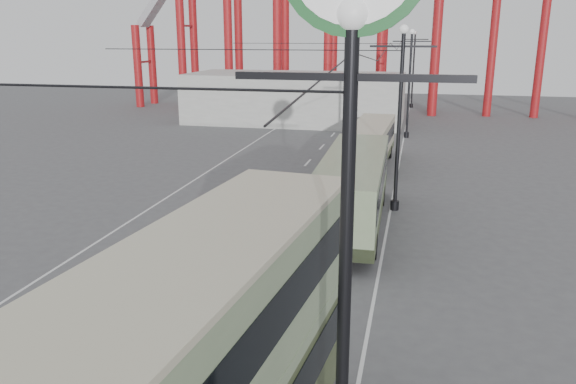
% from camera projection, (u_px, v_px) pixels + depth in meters
% --- Properties ---
extents(road_markings, '(12.52, 120.00, 0.01)m').
position_uv_depth(road_markings, '(282.00, 193.00, 32.39)').
color(road_markings, silver).
rests_on(road_markings, ground).
extents(lamp_post_near, '(3.20, 0.44, 10.80)m').
position_uv_depth(lamp_post_near, '(350.00, 110.00, 7.57)').
color(lamp_post_near, black).
rests_on(lamp_post_near, ground).
extents(lamp_post_mid, '(3.20, 0.44, 9.32)m').
position_uv_depth(lamp_post_mid, '(399.00, 121.00, 28.13)').
color(lamp_post_mid, black).
rests_on(lamp_post_mid, ground).
extents(lamp_post_far, '(3.20, 0.44, 9.32)m').
position_uv_depth(lamp_post_far, '(409.00, 84.00, 48.76)').
color(lamp_post_far, black).
rests_on(lamp_post_far, ground).
extents(lamp_post_distant, '(3.20, 0.44, 9.32)m').
position_uv_depth(lamp_post_distant, '(413.00, 70.00, 69.39)').
color(lamp_post_distant, black).
rests_on(lamp_post_distant, ground).
extents(fairground_shed, '(22.00, 10.00, 5.00)m').
position_uv_depth(fairground_shed, '(296.00, 98.00, 58.44)').
color(fairground_shed, '#A2A29D').
rests_on(fairground_shed, ground).
extents(double_decker_bus, '(3.67, 10.57, 5.56)m').
position_uv_depth(double_decker_bus, '(204.00, 377.00, 9.75)').
color(double_decker_bus, '#343E21').
rests_on(double_decker_bus, ground).
extents(single_decker_green, '(3.04, 12.09, 3.40)m').
position_uv_depth(single_decker_green, '(353.00, 187.00, 26.47)').
color(single_decker_green, gray).
rests_on(single_decker_green, ground).
extents(single_decker_cream, '(2.77, 9.69, 2.99)m').
position_uv_depth(single_decker_cream, '(371.00, 142.00, 38.99)').
color(single_decker_cream, '#BEB799').
rests_on(single_decker_cream, ground).
extents(pedestrian, '(0.85, 0.73, 1.96)m').
position_uv_depth(pedestrian, '(241.00, 299.00, 17.31)').
color(pedestrian, black).
rests_on(pedestrian, ground).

